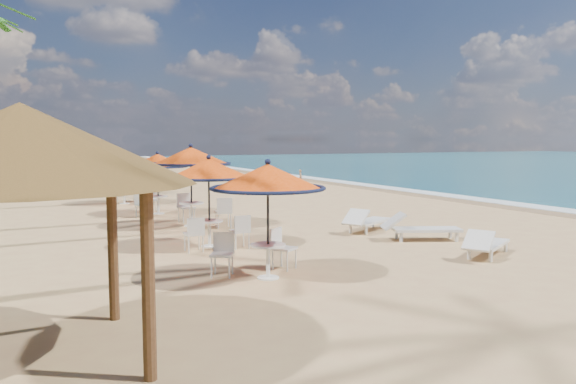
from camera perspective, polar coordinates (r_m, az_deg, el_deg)
name	(u,v)px	position (r m, az deg, el deg)	size (l,w,h in m)	color
ground	(461,253)	(14.22, 17.19, -5.94)	(160.00, 160.00, 0.00)	tan
foam_strip	(458,197)	(27.75, 16.89, -0.51)	(1.20, 140.00, 0.04)	white
wetsand_band	(443,198)	(27.14, 15.51, -0.60)	(1.40, 140.00, 0.02)	olive
station_0	(266,187)	(10.94, -2.23, 0.48)	(2.26, 2.26, 2.36)	black
station_1	(210,177)	(14.23, -7.97, 1.52)	(2.25, 2.25, 2.34)	black
station_2	(192,163)	(17.79, -9.69, 2.89)	(2.49, 2.52, 2.60)	black
station_3	(156,168)	(20.99, -13.30, 2.36)	(2.20, 2.25, 2.30)	black
station_4	(125,164)	(24.76, -16.24, 2.75)	(2.22, 2.28, 2.31)	black
lounger_near	(486,243)	(13.86, 19.46, -4.94)	(1.97, 1.47, 0.69)	silver
lounger_mid	(418,227)	(15.60, 13.09, -3.52)	(2.21, 1.47, 0.76)	silver
lounger_far	(366,220)	(16.79, 7.97, -2.87)	(2.08, 1.51, 0.72)	silver
palapa	(21,145)	(7.42, -25.45, 4.30)	(4.15, 4.15, 3.17)	brown
person	(301,176)	(34.34, 1.28, 1.60)	(0.34, 0.23, 0.94)	#966A4C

